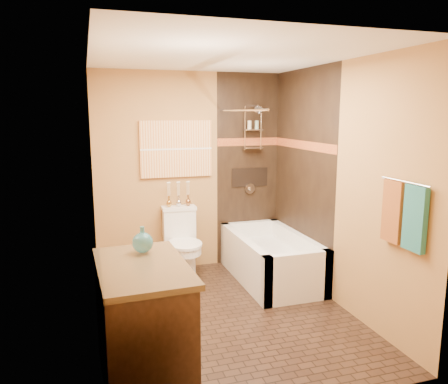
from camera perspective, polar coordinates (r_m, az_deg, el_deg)
name	(u,v)px	position (r m, az deg, el deg)	size (l,w,h in m)	color
floor	(227,315)	(4.54, 0.36, -15.73)	(3.00, 3.00, 0.00)	black
wall_left	(96,200)	(3.95, -16.41, -0.95)	(0.02, 3.00, 2.50)	#AB7842
wall_right	(337,186)	(4.65, 14.58, 0.79)	(0.02, 3.00, 2.50)	#AB7842
wall_back	(191,172)	(5.57, -4.39, 2.62)	(2.40, 0.02, 2.50)	#AB7842
wall_front	(301,233)	(2.79, 9.97, -5.26)	(2.40, 0.02, 2.50)	#AB7842
ceiling	(227,56)	(4.11, 0.40, 17.40)	(3.00, 3.00, 0.00)	silver
alcove_tile_back	(248,170)	(5.79, 3.14, 2.92)	(0.85, 0.01, 2.50)	black
alcove_tile_right	(302,176)	(5.29, 10.17, 2.07)	(0.01, 1.50, 2.50)	black
mosaic_band_back	(248,142)	(5.74, 3.21, 6.57)	(0.85, 0.01, 0.10)	maroon
mosaic_band_right	(302,145)	(5.25, 10.20, 6.07)	(0.01, 1.50, 0.10)	maroon
alcove_niche	(250,177)	(5.81, 3.38, 1.94)	(0.50, 0.01, 0.25)	black
shower_fixtures	(253,139)	(5.66, 3.81, 6.97)	(0.24, 0.33, 1.16)	silver
curtain_rod	(240,110)	(4.92, 2.16, 10.62)	(0.03, 0.03, 1.55)	silver
towel_bar	(405,182)	(3.76, 22.57, 1.21)	(0.02, 0.02, 0.55)	silver
towel_teal	(415,219)	(3.72, 23.68, -3.20)	(0.05, 0.22, 0.52)	#1F6965
towel_rust	(393,212)	(3.91, 21.19, -2.40)	(0.05, 0.22, 0.52)	brown
sunset_painting	(176,149)	(5.48, -6.25, 5.61)	(0.90, 0.04, 0.70)	orange
vanity_mirror	(99,186)	(3.08, -16.03, 0.72)	(0.01, 1.00, 0.90)	white
bathtub	(271,262)	(5.37, 6.10, -9.03)	(0.80, 1.50, 0.55)	white
toilet	(182,242)	(5.43, -5.44, -6.56)	(0.43, 0.63, 0.84)	white
vanity	(143,323)	(3.42, -10.54, -16.49)	(0.67, 1.06, 0.91)	black
teal_bottle	(143,240)	(3.47, -10.59, -6.15)	(0.16, 0.16, 0.26)	#266C74
bud_vases	(178,193)	(5.47, -5.96, -0.18)	(0.31, 0.07, 0.31)	#B88739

